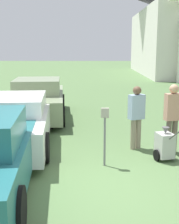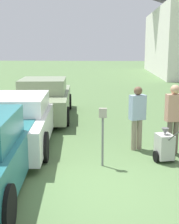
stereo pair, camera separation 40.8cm
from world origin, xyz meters
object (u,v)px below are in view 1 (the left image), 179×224
person_supervisor (173,114)px  equipment_cart (165,145)px  parked_car_white (17,121)px  person_worker (136,114)px  parked_car_sage (38,100)px  parking_meter (105,126)px

person_supervisor → equipment_cart: 0.93m
parked_car_white → person_worker: person_worker is taller
person_worker → equipment_cart: bearing=98.2°
person_supervisor → parked_car_white: bearing=-23.0°
parked_car_sage → parked_car_white: bearing=-95.5°
person_supervisor → equipment_cart: bearing=49.1°
parked_car_sage → equipment_cart: size_ratio=5.07×
person_worker → person_supervisor: bearing=136.0°
parked_car_white → equipment_cart: bearing=-23.9°
equipment_cart → person_worker: bearing=108.5°
parking_meter → person_worker: person_worker is taller
parking_meter → equipment_cart: parking_meter is taller
parked_car_white → equipment_cart: size_ratio=5.33×
person_worker → parked_car_sage: bearing=-74.7°
person_worker → equipment_cart: (0.59, -0.89, -0.60)m
equipment_cart → person_supervisor: bearing=47.2°
person_worker → parked_car_white: bearing=-32.6°
parking_meter → person_supervisor: (1.80, 0.97, 0.08)m
parked_car_white → person_worker: size_ratio=3.08×
parked_car_white → parking_meter: parked_car_white is taller
person_supervisor → person_worker: bearing=-31.9°
parked_car_white → parking_meter: bearing=-40.1°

